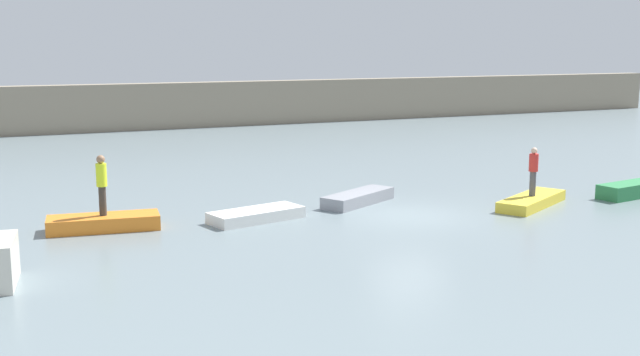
{
  "coord_description": "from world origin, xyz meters",
  "views": [
    {
      "loc": [
        -12.92,
        -21.64,
        5.64
      ],
      "look_at": [
        -2.0,
        2.73,
        0.97
      ],
      "focal_mm": 43.75,
      "sensor_mm": 36.0,
      "label": 1
    }
  ],
  "objects_px": {
    "rowboat_yellow": "(532,201)",
    "person_hiviz_shirt": "(102,182)",
    "rowboat_white": "(256,215)",
    "rowboat_green": "(637,189)",
    "person_red_shirt": "(533,169)",
    "rowboat_orange": "(104,223)",
    "rowboat_grey": "(358,198)"
  },
  "relations": [
    {
      "from": "rowboat_grey",
      "to": "rowboat_yellow",
      "type": "distance_m",
      "value": 6.05
    },
    {
      "from": "rowboat_orange",
      "to": "person_hiviz_shirt",
      "type": "height_order",
      "value": "person_hiviz_shirt"
    },
    {
      "from": "rowboat_grey",
      "to": "rowboat_green",
      "type": "xyz_separation_m",
      "value": [
        10.12,
        -2.94,
        0.06
      ]
    },
    {
      "from": "rowboat_yellow",
      "to": "rowboat_green",
      "type": "height_order",
      "value": "rowboat_green"
    },
    {
      "from": "rowboat_white",
      "to": "person_hiviz_shirt",
      "type": "height_order",
      "value": "person_hiviz_shirt"
    },
    {
      "from": "rowboat_grey",
      "to": "person_hiviz_shirt",
      "type": "distance_m",
      "value": 8.93
    },
    {
      "from": "rowboat_yellow",
      "to": "person_hiviz_shirt",
      "type": "xyz_separation_m",
      "value": [
        -14.18,
        2.53,
        1.31
      ]
    },
    {
      "from": "rowboat_green",
      "to": "person_hiviz_shirt",
      "type": "xyz_separation_m",
      "value": [
        -18.95,
        2.64,
        1.23
      ]
    },
    {
      "from": "rowboat_yellow",
      "to": "rowboat_green",
      "type": "distance_m",
      "value": 4.77
    },
    {
      "from": "rowboat_white",
      "to": "rowboat_green",
      "type": "height_order",
      "value": "rowboat_green"
    },
    {
      "from": "rowboat_orange",
      "to": "rowboat_grey",
      "type": "height_order",
      "value": "rowboat_orange"
    },
    {
      "from": "rowboat_orange",
      "to": "rowboat_grey",
      "type": "distance_m",
      "value": 8.84
    },
    {
      "from": "rowboat_grey",
      "to": "person_red_shirt",
      "type": "height_order",
      "value": "person_red_shirt"
    },
    {
      "from": "rowboat_orange",
      "to": "rowboat_green",
      "type": "relative_size",
      "value": 0.93
    },
    {
      "from": "person_red_shirt",
      "to": "person_hiviz_shirt",
      "type": "relative_size",
      "value": 0.92
    },
    {
      "from": "rowboat_yellow",
      "to": "person_red_shirt",
      "type": "bearing_deg",
      "value": 0.0
    },
    {
      "from": "person_red_shirt",
      "to": "rowboat_green",
      "type": "bearing_deg",
      "value": -1.36
    },
    {
      "from": "rowboat_orange",
      "to": "rowboat_yellow",
      "type": "distance_m",
      "value": 14.41
    },
    {
      "from": "rowboat_yellow",
      "to": "person_hiviz_shirt",
      "type": "relative_size",
      "value": 1.96
    },
    {
      "from": "rowboat_orange",
      "to": "rowboat_green",
      "type": "bearing_deg",
      "value": -0.29
    },
    {
      "from": "rowboat_orange",
      "to": "rowboat_grey",
      "type": "xyz_separation_m",
      "value": [
        8.83,
        0.3,
        -0.02
      ]
    },
    {
      "from": "rowboat_white",
      "to": "person_red_shirt",
      "type": "xyz_separation_m",
      "value": [
        9.52,
        -1.82,
        1.13
      ]
    },
    {
      "from": "rowboat_white",
      "to": "rowboat_yellow",
      "type": "bearing_deg",
      "value": -24.11
    },
    {
      "from": "rowboat_orange",
      "to": "rowboat_grey",
      "type": "relative_size",
      "value": 1.04
    },
    {
      "from": "rowboat_green",
      "to": "person_red_shirt",
      "type": "bearing_deg",
      "value": 169.42
    },
    {
      "from": "rowboat_orange",
      "to": "person_red_shirt",
      "type": "xyz_separation_m",
      "value": [
        14.18,
        -2.53,
        1.08
      ]
    },
    {
      "from": "rowboat_yellow",
      "to": "rowboat_green",
      "type": "xyz_separation_m",
      "value": [
        4.77,
        -0.11,
        0.09
      ]
    },
    {
      "from": "rowboat_white",
      "to": "rowboat_yellow",
      "type": "relative_size",
      "value": 0.84
    },
    {
      "from": "rowboat_grey",
      "to": "rowboat_yellow",
      "type": "height_order",
      "value": "rowboat_grey"
    },
    {
      "from": "rowboat_white",
      "to": "rowboat_green",
      "type": "bearing_deg",
      "value": -21.0
    },
    {
      "from": "rowboat_white",
      "to": "rowboat_grey",
      "type": "height_order",
      "value": "rowboat_grey"
    },
    {
      "from": "rowboat_white",
      "to": "rowboat_green",
      "type": "distance_m",
      "value": 14.42
    }
  ]
}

